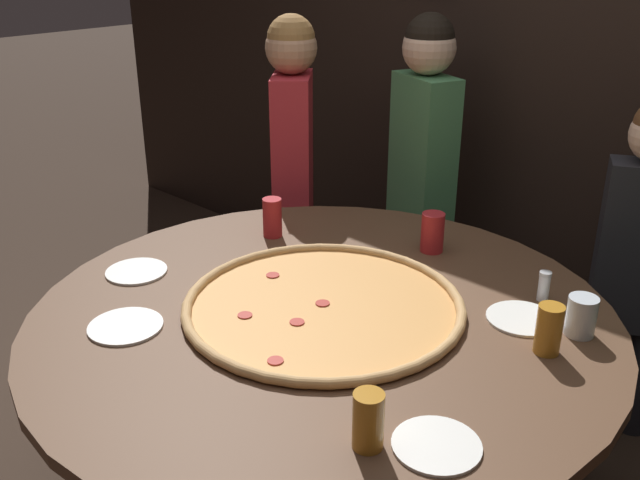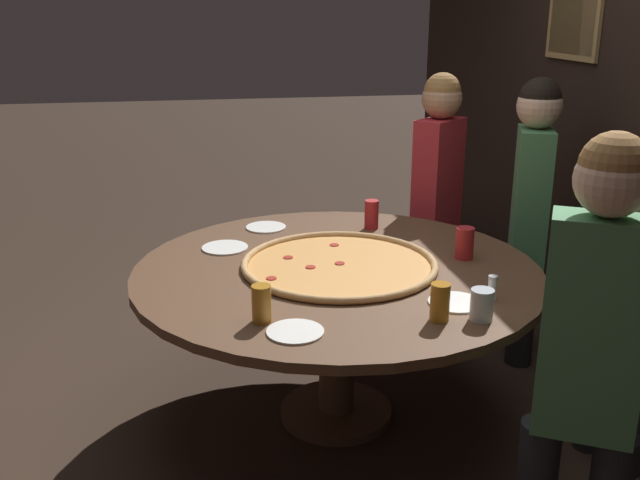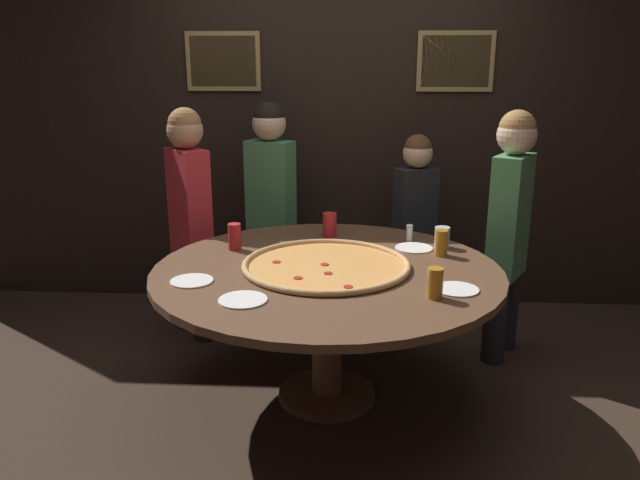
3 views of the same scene
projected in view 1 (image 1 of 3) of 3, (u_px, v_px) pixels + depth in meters
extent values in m
cube|color=black|center=(570.00, 63.00, 2.94)|extent=(6.40, 0.06, 2.60)
cylinder|color=brown|center=(323.00, 316.00, 2.18)|extent=(1.79, 1.79, 0.04)
cylinder|color=brown|center=(322.00, 415.00, 2.33)|extent=(0.16, 0.16, 0.70)
cylinder|color=#E0994C|center=(324.00, 307.00, 2.18)|extent=(0.82, 0.82, 0.01)
torus|color=tan|center=(324.00, 304.00, 2.18)|extent=(0.86, 0.86, 0.03)
cylinder|color=#A8281E|center=(273.00, 275.00, 2.36)|extent=(0.04, 0.04, 0.00)
cylinder|color=#A8281E|center=(323.00, 303.00, 2.18)|extent=(0.04, 0.04, 0.00)
cylinder|color=#A8281E|center=(275.00, 361.00, 1.89)|extent=(0.04, 0.04, 0.00)
cylinder|color=#A8281E|center=(297.00, 322.00, 2.08)|extent=(0.04, 0.04, 0.00)
cylinder|color=#A8281E|center=(245.00, 315.00, 2.12)|extent=(0.04, 0.04, 0.00)
cylinder|color=silver|center=(581.00, 316.00, 2.02)|extent=(0.08, 0.08, 0.12)
cylinder|color=#BC7A23|center=(368.00, 420.00, 1.57)|extent=(0.07, 0.07, 0.14)
cylinder|color=#B22328|center=(432.00, 232.00, 2.54)|extent=(0.08, 0.08, 0.14)
cylinder|color=#B22328|center=(272.00, 218.00, 2.67)|extent=(0.07, 0.07, 0.15)
cylinder|color=#BC7A23|center=(549.00, 329.00, 1.93)|extent=(0.07, 0.07, 0.14)
cylinder|color=white|center=(522.00, 318.00, 2.12)|extent=(0.21, 0.21, 0.01)
cylinder|color=white|center=(126.00, 326.00, 2.08)|extent=(0.22, 0.22, 0.01)
cylinder|color=white|center=(436.00, 445.00, 1.60)|extent=(0.20, 0.20, 0.01)
cylinder|color=white|center=(136.00, 271.00, 2.41)|extent=(0.21, 0.21, 0.01)
cylinder|color=silver|center=(544.00, 288.00, 2.22)|extent=(0.04, 0.04, 0.08)
cylinder|color=#B7B7BC|center=(546.00, 274.00, 2.20)|extent=(0.04, 0.04, 0.01)
cylinder|color=#232328|center=(640.00, 379.00, 2.73)|extent=(0.16, 0.16, 0.45)
cylinder|color=#232328|center=(585.00, 370.00, 2.78)|extent=(0.16, 0.16, 0.45)
cube|color=#232328|center=(637.00, 248.00, 2.54)|extent=(0.31, 0.25, 0.63)
cylinder|color=#232328|center=(428.00, 295.00, 3.29)|extent=(0.18, 0.18, 0.52)
cylinder|color=#232328|center=(402.00, 274.00, 3.48)|extent=(0.18, 0.18, 0.52)
cube|color=#4C8C59|center=(423.00, 158.00, 3.13)|extent=(0.35, 0.27, 0.73)
sphere|color=beige|center=(429.00, 48.00, 2.94)|extent=(0.22, 0.22, 0.22)
sphere|color=black|center=(430.00, 38.00, 2.93)|extent=(0.21, 0.21, 0.21)
cylinder|color=#232328|center=(293.00, 288.00, 3.35)|extent=(0.19, 0.19, 0.51)
cylinder|color=#232328|center=(297.00, 267.00, 3.56)|extent=(0.19, 0.19, 0.51)
cube|color=red|center=(293.00, 155.00, 3.21)|extent=(0.32, 0.34, 0.72)
sphere|color=tan|center=(291.00, 48.00, 3.02)|extent=(0.22, 0.22, 0.22)
sphere|color=#9E703D|center=(291.00, 38.00, 3.00)|extent=(0.20, 0.20, 0.20)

